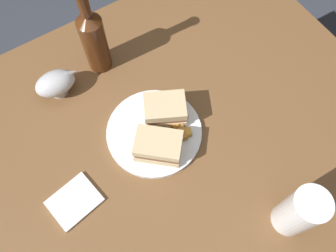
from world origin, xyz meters
The scene contains 15 objects.
ground_plane centered at (0.00, 0.00, 0.00)m, with size 6.00×6.00×0.00m, color #333842.
dining_table centered at (0.00, 0.00, 0.38)m, with size 1.08×0.94×0.77m, color brown.
plate centered at (-0.07, 0.03, 0.77)m, with size 0.24×0.24×0.01m, color white.
sandwich_half_left centered at (-0.08, -0.02, 0.81)m, with size 0.13×0.13×0.06m.
sandwich_half_right centered at (-0.02, 0.05, 0.81)m, with size 0.13×0.11×0.06m.
potato_wedge_front centered at (-0.03, -0.02, 0.79)m, with size 0.05×0.02×0.02m, color #AD702D.
potato_wedge_middle centered at (0.00, 0.01, 0.79)m, with size 0.05×0.02×0.02m, color #AD702D.
potato_wedge_back centered at (-0.02, -0.02, 0.79)m, with size 0.05×0.02×0.02m, color gold.
potato_wedge_left_edge centered at (-0.01, 0.01, 0.79)m, with size 0.04×0.02×0.02m, color #B77F33.
potato_wedge_right_edge centered at (-0.01, 0.03, 0.79)m, with size 0.05×0.02×0.01m, color gold.
potato_wedge_stray centered at (0.01, 0.02, 0.79)m, with size 0.04×0.02×0.02m, color gold.
pint_glass centered at (0.08, -0.32, 0.84)m, with size 0.08×0.08×0.16m.
gravy_boat centered at (-0.21, 0.27, 0.81)m, with size 0.12×0.08×0.07m.
cider_bottle centered at (-0.08, 0.29, 0.87)m, with size 0.06×0.06×0.28m.
napkin centered at (-0.31, -0.02, 0.77)m, with size 0.11×0.09×0.01m, color white.
Camera 1 is at (-0.23, -0.30, 1.58)m, focal length 37.47 mm.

